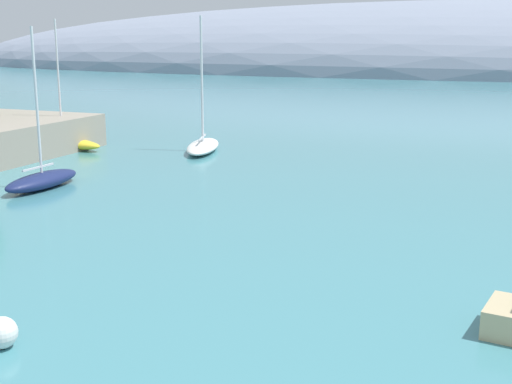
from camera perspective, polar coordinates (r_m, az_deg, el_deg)
name	(u,v)px	position (r m, az deg, el deg)	size (l,w,h in m)	color
distant_ridge	(456,70)	(183.17, 16.45, 9.74)	(305.58, 89.15, 34.69)	gray
sailboat_navy_near_shore	(42,179)	(40.09, -17.49, 1.04)	(1.94, 5.59, 8.91)	navy
sailboat_yellow_mid_mooring	(63,142)	(54.36, -15.91, 4.09)	(8.04, 3.23, 9.67)	yellow
sailboat_white_outer_mooring	(203,145)	(51.01, -4.47, 3.97)	(4.24, 7.50, 9.85)	white
mooring_buoy_white	(1,333)	(20.23, -20.57, -10.99)	(0.90, 0.90, 0.90)	silver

